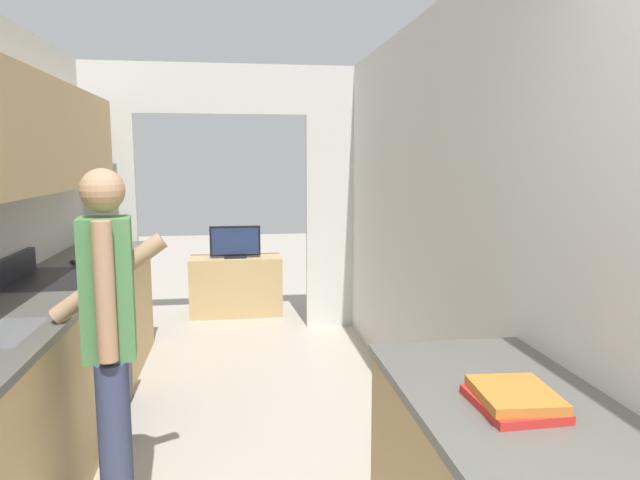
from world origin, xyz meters
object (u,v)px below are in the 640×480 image
object	(u,v)px
range_oven	(67,351)
television	(235,242)
person	(111,343)
book_stack	(514,399)
knife	(76,261)
tv_cabinet	(236,286)

from	to	relation	value
range_oven	television	distance (m)	2.60
person	book_stack	bearing A→B (deg)	-134.86
television	knife	xyz separation A→B (m)	(-1.09, -1.83, 0.15)
tv_cabinet	television	world-z (taller)	television
book_stack	tv_cabinet	world-z (taller)	book_stack
range_oven	knife	bearing A→B (deg)	96.33
television	person	bearing A→B (deg)	-98.56
range_oven	knife	distance (m)	0.71
knife	range_oven	bearing A→B (deg)	-112.11
range_oven	television	xyz separation A→B (m)	(1.03, 2.36, 0.31)
knife	television	bearing A→B (deg)	30.77
book_stack	tv_cabinet	xyz separation A→B (m)	(-0.81, 4.51, -0.65)
tv_cabinet	knife	size ratio (longest dim) A/B	3.09
television	book_stack	bearing A→B (deg)	-79.70
knife	book_stack	bearing A→B (deg)	-82.65
book_stack	television	bearing A→B (deg)	100.30
range_oven	tv_cabinet	xyz separation A→B (m)	(1.03, 2.40, -0.16)
range_oven	book_stack	world-z (taller)	range_oven
range_oven	person	bearing A→B (deg)	-65.50
book_stack	knife	size ratio (longest dim) A/B	0.87
book_stack	knife	bearing A→B (deg)	125.79
tv_cabinet	range_oven	bearing A→B (deg)	-113.20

